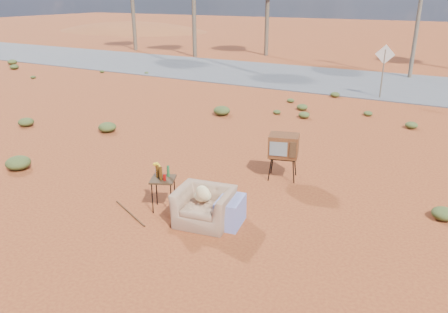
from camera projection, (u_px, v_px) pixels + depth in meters
The scene contains 9 objects.
ground at pixel (197, 206), 9.02m from camera, with size 140.00×140.00×0.00m, color #95471D.
highway at pixel (359, 82), 21.34m from camera, with size 140.00×7.00×0.04m, color #565659.
dirt_mound at pixel (132, 31), 50.41m from camera, with size 26.00×18.00×2.00m, color brown.
armchair at pixel (209, 203), 8.21m from camera, with size 1.30×0.96×0.91m.
tv_unit at pixel (284, 146), 10.09m from camera, with size 0.78×0.68×1.08m.
side_table at pixel (162, 177), 8.67m from camera, with size 0.62×0.62×0.96m.
rusty_bar at pixel (130, 213), 8.68m from camera, with size 0.03×0.03×1.29m, color #4F2B15.
road_sign at pixel (384, 62), 17.68m from camera, with size 0.78×0.06×2.19m.
scrub_patch at pixel (252, 136), 12.97m from camera, with size 17.49×8.07×0.33m.
Camera 1 is at (4.36, -6.83, 4.13)m, focal length 35.00 mm.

